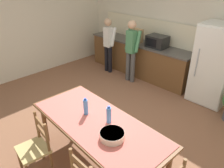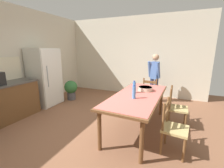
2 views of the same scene
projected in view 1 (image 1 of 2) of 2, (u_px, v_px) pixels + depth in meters
ground_plane at (110, 122)px, 4.33m from camera, size 8.32×8.32×0.00m
wall_back at (187, 27)px, 5.32m from camera, size 6.52×0.12×2.90m
wall_left at (22, 23)px, 5.70m from camera, size 0.12×5.20×2.90m
kitchen_counter at (139, 58)px, 6.20m from camera, size 3.17×0.66×0.92m
counter_splashback at (147, 29)px, 6.04m from camera, size 3.13×0.03×0.60m
refrigerator at (214, 65)px, 4.68m from camera, size 0.78×0.73×1.75m
microwave at (157, 41)px, 5.54m from camera, size 0.50×0.39×0.30m
paper_bag at (138, 36)px, 5.91m from camera, size 0.24×0.16×0.36m
dining_table at (98, 126)px, 3.11m from camera, size 2.21×1.03×0.78m
bottle_near_centre at (86, 107)px, 3.19m from camera, size 0.07×0.07×0.27m
bottle_off_centre at (109, 115)px, 3.01m from camera, size 0.07×0.07×0.27m
serving_bowl at (112, 135)px, 2.76m from camera, size 0.32×0.32×0.09m
chair_side_near_left at (35, 148)px, 3.10m from camera, size 0.46×0.45×0.91m
person_at_sink at (108, 43)px, 6.13m from camera, size 0.39×0.27×1.54m
person_at_counter at (131, 49)px, 5.55m from camera, size 0.41×0.28×1.61m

